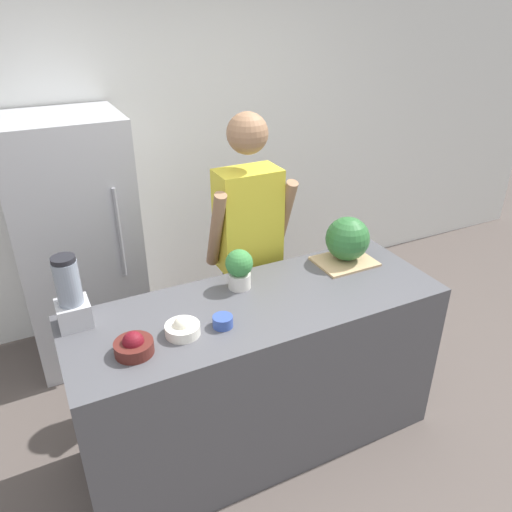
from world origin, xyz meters
The scene contains 12 objects.
ground_plane centered at (0.00, 0.00, 0.00)m, with size 14.00×14.00×0.00m, color #564C47.
wall_back centered at (0.00, 2.02, 1.30)m, with size 8.00×0.06×2.60m.
counter_island centered at (0.00, 0.34, 0.47)m, with size 1.94×0.69×0.94m.
refrigerator centered at (-0.70, 1.65, 0.85)m, with size 0.75×0.66×1.70m.
person centered at (0.20, 0.88, 0.93)m, with size 0.51×0.28×1.78m.
cutting_board centered at (0.64, 0.50, 0.95)m, with size 0.33×0.27×0.01m.
watermelon centered at (0.66, 0.52, 1.08)m, with size 0.25×0.25×0.25m.
bowl_cherries centered at (-0.67, 0.22, 0.98)m, with size 0.17×0.17×0.11m.
bowl_cream centered at (-0.43, 0.26, 0.97)m, with size 0.16×0.16×0.09m.
bowl_small_blue centered at (-0.25, 0.24, 0.97)m, with size 0.10×0.10×0.05m.
blender centered at (-0.86, 0.56, 1.10)m, with size 0.15×0.15×0.36m.
potted_plant centered at (-0.03, 0.52, 1.06)m, with size 0.15×0.15×0.22m.
Camera 1 is at (-0.96, -1.56, 2.33)m, focal length 35.00 mm.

